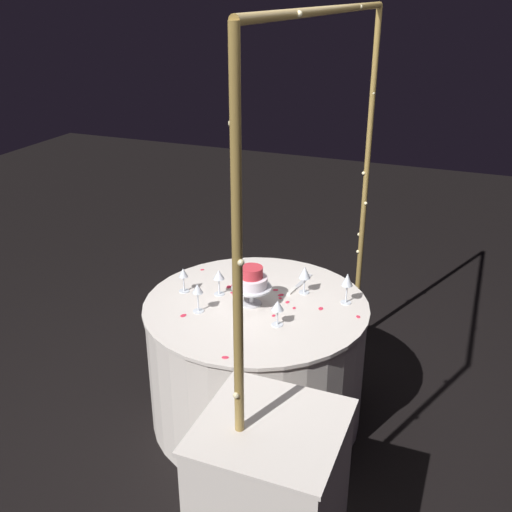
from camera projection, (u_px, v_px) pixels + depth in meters
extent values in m
plane|color=black|center=(256.00, 414.00, 3.62)|extent=(12.00, 12.00, 0.00)
cylinder|color=olive|center=(365.00, 192.00, 3.92)|extent=(0.04, 0.04, 2.27)
cylinder|color=olive|center=(239.00, 359.00, 2.15)|extent=(0.04, 0.04, 2.27)
cylinder|color=olive|center=(332.00, 10.00, 2.58)|extent=(2.10, 0.04, 0.04)
sphere|color=#F9EAB2|center=(364.00, 173.00, 3.87)|extent=(0.02, 0.02, 0.02)
sphere|color=#F9EAB2|center=(241.00, 263.00, 1.97)|extent=(0.02, 0.02, 0.02)
sphere|color=#F9EAB2|center=(371.00, 6.00, 3.30)|extent=(0.02, 0.02, 0.02)
sphere|color=#F9EAB2|center=(373.00, 93.00, 3.66)|extent=(0.02, 0.02, 0.02)
sphere|color=#F9EAB2|center=(236.00, 395.00, 2.19)|extent=(0.02, 0.02, 0.02)
sphere|color=#F9EAB2|center=(360.00, 7.00, 2.99)|extent=(0.02, 0.02, 0.02)
sphere|color=#F9EAB2|center=(374.00, 88.00, 3.67)|extent=(0.02, 0.02, 0.02)
sphere|color=#F9EAB2|center=(343.00, 9.00, 2.72)|extent=(0.02, 0.02, 0.02)
sphere|color=#F9EAB2|center=(366.00, 203.00, 3.94)|extent=(0.02, 0.02, 0.02)
sphere|color=#F9EAB2|center=(232.00, 123.00, 1.83)|extent=(0.02, 0.02, 0.02)
sphere|color=#F9EAB2|center=(322.00, 11.00, 2.43)|extent=(0.02, 0.02, 0.02)
sphere|color=#F9EAB2|center=(358.00, 252.00, 4.09)|extent=(0.02, 0.02, 0.02)
sphere|color=#F9EAB2|center=(240.00, 351.00, 2.13)|extent=(0.02, 0.02, 0.02)
sphere|color=#F9EAB2|center=(299.00, 14.00, 2.13)|extent=(0.02, 0.02, 0.02)
sphere|color=#F9EAB2|center=(359.00, 234.00, 4.06)|extent=(0.02, 0.02, 0.02)
sphere|color=#F9EAB2|center=(260.00, 17.00, 1.89)|extent=(0.02, 0.02, 0.02)
sphere|color=#F9EAB2|center=(362.00, 232.00, 4.04)|extent=(0.02, 0.02, 0.02)
sphere|color=#F9EAB2|center=(238.00, 501.00, 2.44)|extent=(0.02, 0.02, 0.02)
cylinder|color=silver|center=(256.00, 363.00, 3.47)|extent=(1.22, 1.22, 0.74)
cylinder|color=silver|center=(256.00, 305.00, 3.31)|extent=(1.25, 1.25, 0.02)
cube|color=silver|center=(270.00, 506.00, 2.47)|extent=(0.53, 0.53, 0.80)
cube|color=silver|center=(271.00, 427.00, 2.30)|extent=(0.56, 0.56, 0.02)
cylinder|color=silver|center=(252.00, 303.00, 3.30)|extent=(0.11, 0.11, 0.01)
cylinder|color=silver|center=(252.00, 296.00, 3.28)|extent=(0.02, 0.02, 0.09)
cylinder|color=silver|center=(252.00, 287.00, 3.26)|extent=(0.22, 0.22, 0.01)
cylinder|color=white|center=(252.00, 282.00, 3.24)|extent=(0.17, 0.17, 0.06)
cylinder|color=#CC333D|center=(252.00, 272.00, 3.22)|extent=(0.12, 0.12, 0.06)
cylinder|color=silver|center=(277.00, 325.00, 3.09)|extent=(0.06, 0.06, 0.00)
cylinder|color=silver|center=(277.00, 317.00, 3.07)|extent=(0.01, 0.01, 0.08)
cone|color=silver|center=(278.00, 305.00, 3.05)|extent=(0.07, 0.07, 0.05)
cylinder|color=silver|center=(184.00, 291.00, 3.44)|extent=(0.06, 0.06, 0.00)
cylinder|color=silver|center=(184.00, 284.00, 3.42)|extent=(0.01, 0.01, 0.09)
cone|color=silver|center=(183.00, 273.00, 3.39)|extent=(0.05, 0.05, 0.05)
cylinder|color=silver|center=(219.00, 294.00, 3.40)|extent=(0.06, 0.06, 0.00)
cylinder|color=silver|center=(219.00, 286.00, 3.38)|extent=(0.01, 0.01, 0.09)
cone|color=silver|center=(219.00, 274.00, 3.35)|extent=(0.06, 0.06, 0.06)
cylinder|color=silver|center=(304.00, 292.00, 3.42)|extent=(0.06, 0.06, 0.00)
cylinder|color=silver|center=(304.00, 285.00, 3.40)|extent=(0.01, 0.01, 0.09)
cone|color=silver|center=(305.00, 272.00, 3.37)|extent=(0.07, 0.07, 0.07)
cylinder|color=silver|center=(346.00, 302.00, 3.31)|extent=(0.06, 0.06, 0.00)
cylinder|color=silver|center=(346.00, 294.00, 3.29)|extent=(0.01, 0.01, 0.10)
cone|color=silver|center=(347.00, 280.00, 3.25)|extent=(0.06, 0.06, 0.07)
cylinder|color=silver|center=(199.00, 311.00, 3.22)|extent=(0.06, 0.06, 0.00)
cylinder|color=silver|center=(198.00, 302.00, 3.20)|extent=(0.01, 0.01, 0.11)
cone|color=silver|center=(198.00, 288.00, 3.17)|extent=(0.06, 0.06, 0.05)
cube|color=silver|center=(303.00, 282.00, 3.55)|extent=(0.22, 0.05, 0.01)
cube|color=white|center=(292.00, 291.00, 3.43)|extent=(0.09, 0.03, 0.01)
ellipsoid|color=#E02D47|center=(225.00, 357.00, 2.82)|extent=(0.03, 0.04, 0.00)
ellipsoid|color=#E02D47|center=(183.00, 315.00, 3.18)|extent=(0.04, 0.04, 0.00)
ellipsoid|color=#E02D47|center=(287.00, 302.00, 3.32)|extent=(0.03, 0.02, 0.00)
ellipsoid|color=#E02D47|center=(276.00, 290.00, 3.45)|extent=(0.03, 0.04, 0.00)
ellipsoid|color=#E02D47|center=(233.00, 286.00, 3.50)|extent=(0.04, 0.03, 0.00)
ellipsoid|color=#E02D47|center=(294.00, 308.00, 3.25)|extent=(0.03, 0.02, 0.00)
ellipsoid|color=#E02D47|center=(229.00, 287.00, 3.49)|extent=(0.04, 0.03, 0.00)
ellipsoid|color=#E02D47|center=(358.00, 317.00, 3.17)|extent=(0.04, 0.03, 0.00)
ellipsoid|color=#E02D47|center=(280.00, 298.00, 3.36)|extent=(0.03, 0.03, 0.00)
ellipsoid|color=#E02D47|center=(321.00, 309.00, 3.25)|extent=(0.04, 0.03, 0.00)
ellipsoid|color=#E02D47|center=(232.00, 293.00, 3.42)|extent=(0.02, 0.03, 0.00)
ellipsoid|color=#E02D47|center=(274.00, 316.00, 3.18)|extent=(0.03, 0.02, 0.00)
ellipsoid|color=#E02D47|center=(234.00, 295.00, 3.39)|extent=(0.04, 0.04, 0.00)
ellipsoid|color=#E02D47|center=(202.00, 270.00, 3.70)|extent=(0.03, 0.03, 0.00)
ellipsoid|color=#E02D47|center=(281.00, 295.00, 3.39)|extent=(0.05, 0.04, 0.00)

